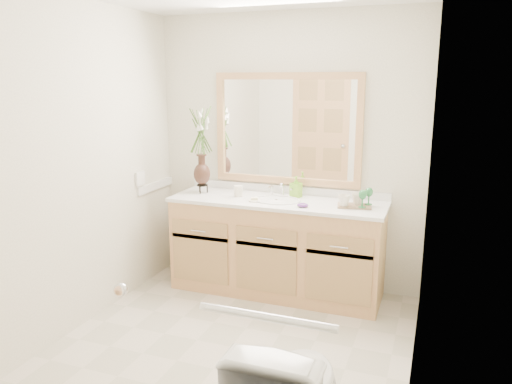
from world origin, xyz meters
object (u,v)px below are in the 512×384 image
at_px(tumbler, 238,191).
at_px(flower_vase, 201,138).
at_px(tray, 354,206).
at_px(soap_bottle, 296,188).

bearing_deg(tumbler, flower_vase, 176.21).
xyz_separation_m(tumbler, tray, (1.01, -0.01, -0.04)).
bearing_deg(soap_bottle, tumbler, -143.97).
relative_size(tumbler, tray, 0.36).
bearing_deg(soap_bottle, flower_vase, -153.09).
distance_m(tumbler, soap_bottle, 0.50).
distance_m(soap_bottle, tray, 0.56).
xyz_separation_m(flower_vase, soap_bottle, (0.84, 0.13, -0.41)).
relative_size(soap_bottle, tray, 0.62).
bearing_deg(soap_bottle, tray, 1.19).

